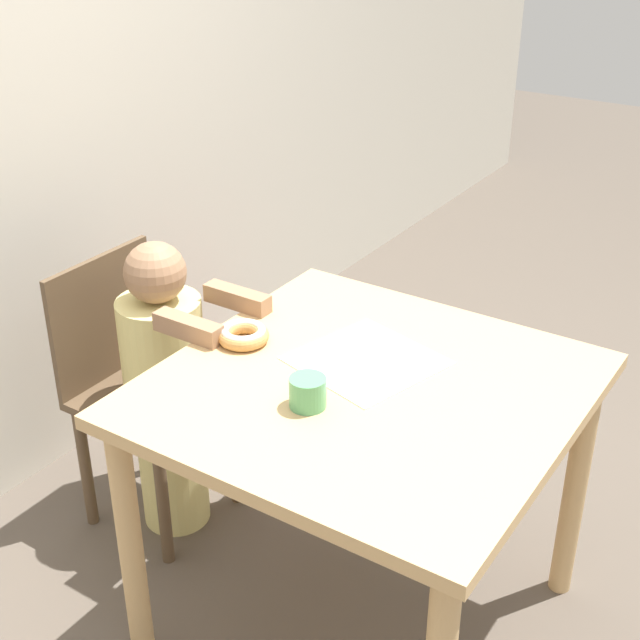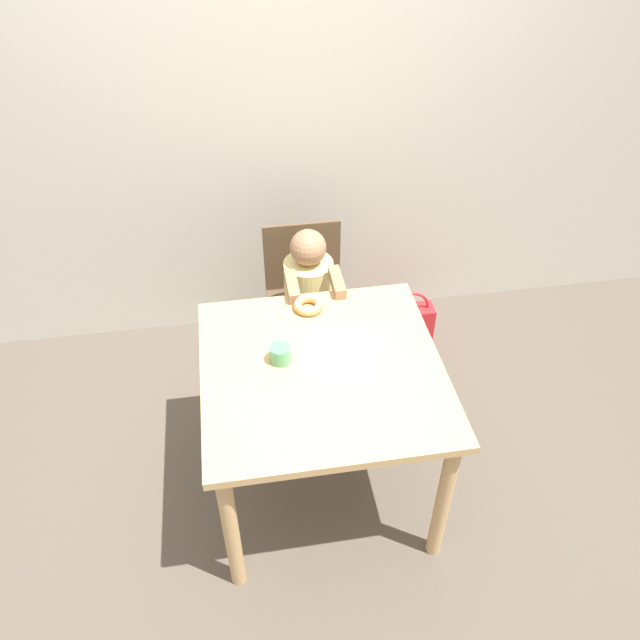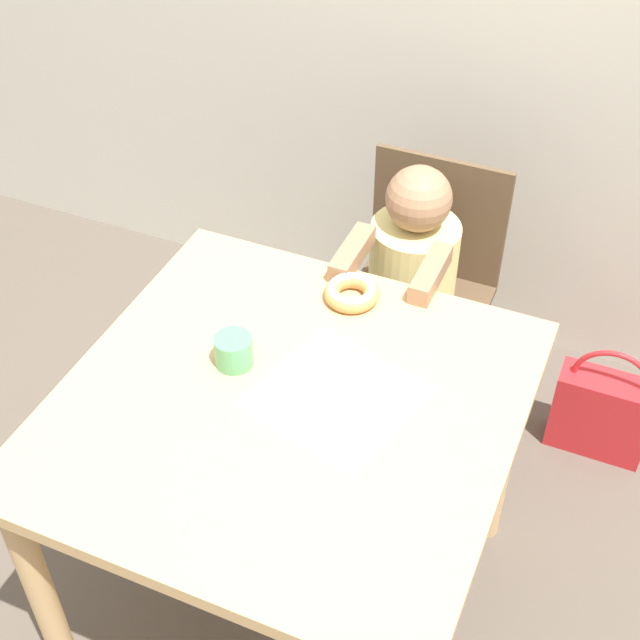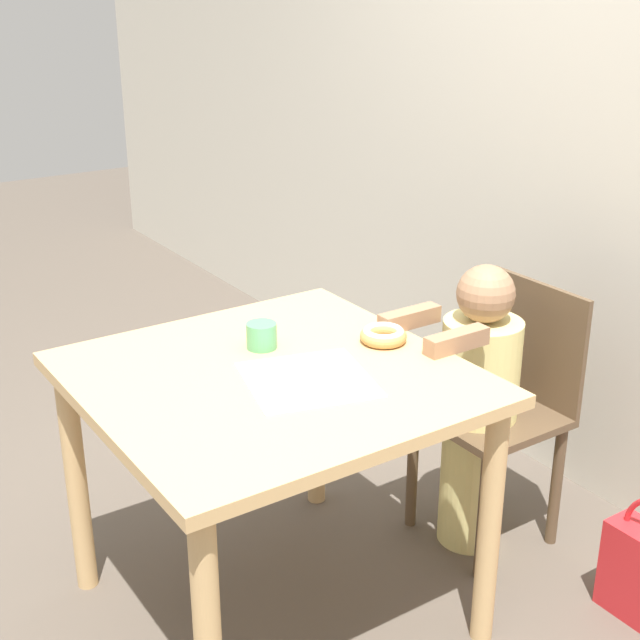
# 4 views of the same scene
# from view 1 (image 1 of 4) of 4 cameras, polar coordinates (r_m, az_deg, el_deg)

# --- Properties ---
(ground_plane) EXTENTS (12.00, 12.00, 0.00)m
(ground_plane) POSITION_cam_1_polar(r_m,az_deg,el_deg) (2.55, 2.61, -18.49)
(ground_plane) COLOR brown
(dining_table) EXTENTS (0.94, 0.94, 0.75)m
(dining_table) POSITION_cam_1_polar(r_m,az_deg,el_deg) (2.14, 2.97, -6.60)
(dining_table) COLOR tan
(dining_table) RESTS_ON ground_plane
(chair) EXTENTS (0.39, 0.38, 0.83)m
(chair) POSITION_cam_1_polar(r_m,az_deg,el_deg) (2.70, -11.42, -4.20)
(chair) COLOR brown
(chair) RESTS_ON ground_plane
(child_figure) EXTENTS (0.25, 0.42, 0.92)m
(child_figure) POSITION_cam_1_polar(r_m,az_deg,el_deg) (2.62, -9.75, -4.40)
(child_figure) COLOR #E0D17F
(child_figure) RESTS_ON ground_plane
(donut) EXTENTS (0.13, 0.13, 0.04)m
(donut) POSITION_cam_1_polar(r_m,az_deg,el_deg) (2.25, -4.92, -0.91)
(donut) COLOR tan
(donut) RESTS_ON dining_table
(napkin) EXTENTS (0.38, 0.38, 0.00)m
(napkin) POSITION_cam_1_polar(r_m,az_deg,el_deg) (2.17, 2.96, -2.60)
(napkin) COLOR white
(napkin) RESTS_ON dining_table
(handbag) EXTENTS (0.28, 0.11, 0.39)m
(handbag) POSITION_cam_1_polar(r_m,az_deg,el_deg) (3.23, -4.43, -3.91)
(handbag) COLOR red
(handbag) RESTS_ON ground_plane
(cup) EXTENTS (0.08, 0.08, 0.07)m
(cup) POSITION_cam_1_polar(r_m,az_deg,el_deg) (1.98, -0.79, -4.65)
(cup) COLOR #519E66
(cup) RESTS_ON dining_table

